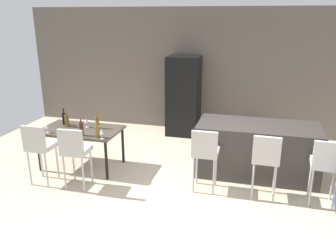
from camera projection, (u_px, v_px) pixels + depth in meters
ground_plane at (205, 186)px, 5.70m from camera, size 10.00×10.00×0.00m
back_wall at (227, 72)px, 7.96m from camera, size 10.00×0.12×2.90m
kitchen_island at (256, 150)px, 6.00m from camera, size 2.07×0.95×0.92m
bar_chair_left at (205, 151)px, 5.33m from camera, size 0.41×0.41×1.05m
bar_chair_middle at (266, 157)px, 5.11m from camera, size 0.41×0.41×1.05m
bar_chair_right at (326, 162)px, 4.90m from camera, size 0.43×0.43×1.05m
dining_table at (81, 132)px, 6.23m from camera, size 1.44×0.86×0.74m
dining_chair_near at (39, 145)px, 5.57m from camera, size 0.40×0.40×1.05m
dining_chair_far at (75, 149)px, 5.41m from camera, size 0.42×0.42×1.05m
wine_bottle_far at (81, 129)px, 5.85m from camera, size 0.07×0.07×0.29m
wine_bottle_near at (67, 120)px, 6.32m from camera, size 0.08×0.08×0.29m
wine_bottle_left at (97, 131)px, 5.76m from camera, size 0.08×0.08×0.27m
wine_bottle_right at (97, 122)px, 6.23m from camera, size 0.07×0.07×0.32m
wine_bottle_end at (64, 119)px, 6.43m from camera, size 0.08×0.08×0.31m
wine_glass_middle at (47, 126)px, 5.98m from camera, size 0.07×0.07×0.17m
wine_glass_corner at (86, 121)px, 6.27m from camera, size 0.07×0.07×0.17m
wine_glass_inner at (102, 132)px, 5.69m from camera, size 0.07×0.07×0.17m
refrigerator at (184, 96)px, 7.95m from camera, size 0.72×0.68×1.84m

